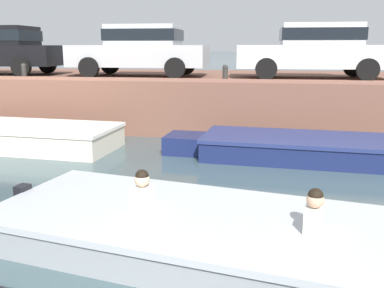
% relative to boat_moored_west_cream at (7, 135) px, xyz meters
% --- Properties ---
extents(ground_plane, '(400.00, 400.00, 0.00)m').
position_rel_boat_moored_west_cream_xyz_m(ground_plane, '(5.34, -3.02, -0.28)').
color(ground_plane, '#3D5156').
extents(far_quay_wall, '(60.00, 6.00, 1.50)m').
position_rel_boat_moored_west_cream_xyz_m(far_quay_wall, '(5.34, 4.70, 0.47)').
color(far_quay_wall, brown).
rests_on(far_quay_wall, ground).
extents(far_wall_coping, '(60.00, 0.24, 0.08)m').
position_rel_boat_moored_west_cream_xyz_m(far_wall_coping, '(5.34, 1.82, 1.25)').
color(far_wall_coping, '#925F4C').
rests_on(far_wall_coping, far_quay_wall).
extents(boat_moored_west_cream, '(5.99, 2.16, 0.57)m').
position_rel_boat_moored_west_cream_xyz_m(boat_moored_west_cream, '(0.00, 0.00, 0.00)').
color(boat_moored_west_cream, silver).
rests_on(boat_moored_west_cream, ground).
extents(boat_moored_central_navy, '(5.77, 2.13, 0.49)m').
position_rel_boat_moored_west_cream_xyz_m(boat_moored_central_navy, '(7.02, 0.01, -0.04)').
color(boat_moored_central_navy, navy).
rests_on(boat_moored_central_navy, ground).
extents(motorboat_passing, '(7.32, 3.21, 0.92)m').
position_rel_boat_moored_west_cream_xyz_m(motorboat_passing, '(6.15, -4.68, -0.06)').
color(motorboat_passing, '#93999E').
rests_on(motorboat_passing, ground).
extents(car_left_inner_silver, '(4.19, 2.06, 1.54)m').
position_rel_boat_moored_west_cream_xyz_m(car_left_inner_silver, '(2.37, 3.69, 2.06)').
color(car_left_inner_silver, '#B7BABC').
rests_on(car_left_inner_silver, far_quay_wall).
extents(car_centre_white, '(4.35, 1.97, 1.54)m').
position_rel_boat_moored_west_cream_xyz_m(car_centre_white, '(7.56, 3.69, 2.06)').
color(car_centre_white, white).
rests_on(car_centre_white, far_quay_wall).
extents(mooring_bollard_west, '(0.15, 0.15, 0.45)m').
position_rel_boat_moored_west_cream_xyz_m(mooring_bollard_west, '(-0.57, 1.95, 1.45)').
color(mooring_bollard_west, '#2D2B28').
rests_on(mooring_bollard_west, far_quay_wall).
extents(mooring_bollard_mid, '(0.15, 0.15, 0.45)m').
position_rel_boat_moored_west_cream_xyz_m(mooring_bollard_mid, '(5.13, 1.95, 1.45)').
color(mooring_bollard_mid, '#2D2B28').
rests_on(mooring_bollard_mid, far_quay_wall).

